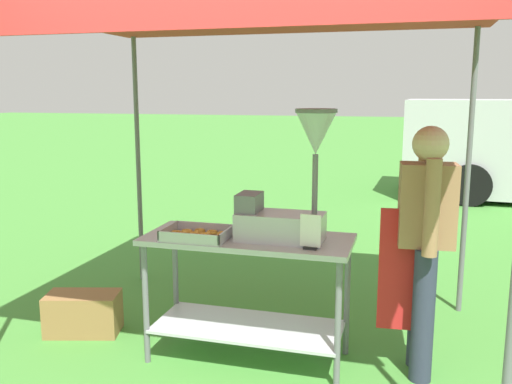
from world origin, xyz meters
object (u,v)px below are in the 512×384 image
Objects in this scene: donut_fryer at (290,192)px; donut_cart at (248,271)px; stall_canopy at (252,17)px; donut_tray at (197,235)px; vendor at (424,239)px; menu_sign at (310,235)px; supply_crate at (83,313)px.

donut_cart is at bearing 175.48° from donut_fryer.
donut_fryer is (0.29, -0.12, -1.10)m from stall_canopy.
donut_tray is at bearing -144.48° from stall_canopy.
donut_cart is 0.43m from donut_tray.
vendor is at bearing 9.16° from donut_fryer.
vendor is (0.83, 0.13, -0.28)m from donut_fryer.
donut_cart is 0.86× the size of vendor.
menu_sign is at bearing -31.25° from stall_canopy.
donut_tray is (-0.31, -0.22, -1.39)m from stall_canopy.
donut_tray is 1.46m from vendor.
donut_cart is at bearing 158.69° from menu_sign.
vendor reaches higher than donut_tray.
stall_canopy is at bearing 35.52° from donut_tray.
vendor is at bearing 9.38° from donut_tray.
donut_tray reaches higher than supply_crate.
donut_cart is 3.29× the size of donut_tray.
vendor reaches higher than donut_cart.
donut_fryer is 1.42× the size of supply_crate.
stall_canopy is at bearing 2.27° from supply_crate.
vendor reaches higher than menu_sign.
vendor is at bearing 5.67° from donut_cart.
menu_sign is at bearing -21.31° from donut_cart.
menu_sign is at bearing -156.88° from vendor.
stall_canopy is 14.49× the size of menu_sign.
donut_fryer is 0.53× the size of vendor.
vendor is at bearing 1.56° from supply_crate.
stall_canopy is at bearing 90.00° from donut_cart.
donut_cart is 0.59m from menu_sign.
stall_canopy is 1.66m from donut_cart.
donut_fryer is 1.91m from supply_crate.
donut_tray is 0.26× the size of vendor.
donut_fryer is 0.89m from vendor.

